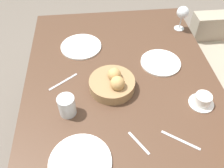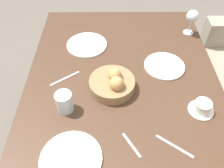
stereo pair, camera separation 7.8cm
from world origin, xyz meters
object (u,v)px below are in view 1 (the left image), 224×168
at_px(plate_far_center, 161,63).
at_px(spoon_coffee, 139,143).
at_px(fork_silver, 180,140).
at_px(water_tumbler, 67,106).
at_px(coffee_cup, 202,100).
at_px(bread_basket, 113,83).
at_px(plate_near_right, 80,162).
at_px(knife_silver, 63,82).
at_px(wine_glass, 183,13).
at_px(plate_near_left, 81,46).

relative_size(plate_far_center, spoon_coffee, 1.93).
bearing_deg(fork_silver, water_tumbler, -112.51).
distance_m(coffee_cup, fork_silver, 0.24).
bearing_deg(spoon_coffee, bread_basket, -166.60).
distance_m(bread_basket, water_tumbler, 0.25).
bearing_deg(water_tumbler, plate_near_right, 11.62).
xyz_separation_m(plate_far_center, coffee_cup, (0.30, 0.12, 0.02)).
bearing_deg(knife_silver, wine_glass, 118.72).
bearing_deg(plate_near_left, knife_silver, -19.13).
relative_size(wine_glass, spoon_coffee, 1.37).
xyz_separation_m(water_tumbler, coffee_cup, (0.01, 0.62, -0.02)).
bearing_deg(plate_near_right, knife_silver, -169.74).
relative_size(wine_glass, fork_silver, 1.09).
bearing_deg(plate_near_right, spoon_coffee, 103.90).
bearing_deg(bread_basket, fork_silver, 38.07).
bearing_deg(plate_near_right, plate_far_center, 139.70).
bearing_deg(plate_near_right, bread_basket, 155.88).
bearing_deg(coffee_cup, plate_near_left, -131.14).
distance_m(plate_near_right, plate_far_center, 0.70).
bearing_deg(knife_silver, bread_basket, 74.04).
bearing_deg(spoon_coffee, knife_silver, -140.02).
bearing_deg(plate_far_center, wine_glass, 147.37).
bearing_deg(plate_far_center, water_tumbler, -60.52).
distance_m(plate_near_left, spoon_coffee, 0.70).
bearing_deg(water_tumbler, wine_glass, 130.36).
height_order(coffee_cup, spoon_coffee, coffee_cup).
bearing_deg(knife_silver, plate_near_right, 10.26).
relative_size(plate_near_right, wine_glass, 1.59).
bearing_deg(plate_far_center, fork_silver, -4.01).
xyz_separation_m(wine_glass, coffee_cup, (0.61, -0.08, -0.09)).
xyz_separation_m(wine_glass, fork_silver, (0.79, -0.23, -0.11)).
bearing_deg(knife_silver, plate_near_left, 160.87).
relative_size(coffee_cup, fork_silver, 0.82).
height_order(plate_near_left, plate_far_center, same).
distance_m(bread_basket, wine_glass, 0.68).
distance_m(plate_near_left, fork_silver, 0.78).
xyz_separation_m(bread_basket, wine_glass, (-0.47, 0.48, 0.08)).
bearing_deg(coffee_cup, water_tumbler, -91.30).
bearing_deg(fork_silver, plate_near_right, -82.65).
bearing_deg(plate_far_center, coffee_cup, 22.23).
bearing_deg(plate_far_center, knife_silver, -80.64).
relative_size(bread_basket, plate_far_center, 1.03).
bearing_deg(knife_silver, plate_far_center, 99.36).
relative_size(bread_basket, spoon_coffee, 1.98).
bearing_deg(wine_glass, plate_near_left, -78.91).
xyz_separation_m(bread_basket, coffee_cup, (0.14, 0.41, -0.01)).
distance_m(plate_near_right, wine_glass, 1.07).
relative_size(fork_silver, knife_silver, 1.00).
distance_m(wine_glass, coffee_cup, 0.62).
relative_size(plate_near_right, knife_silver, 1.73).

